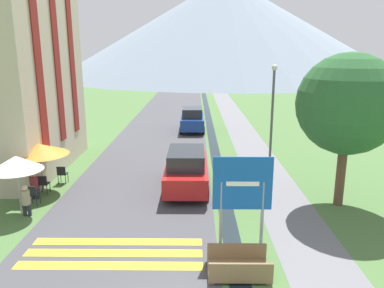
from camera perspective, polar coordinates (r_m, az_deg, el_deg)
ground_plane at (r=27.37m, az=0.52°, el=1.25°), size 160.00×160.00×0.00m
road at (r=37.28m, az=-3.33°, el=4.65°), size 6.40×60.00×0.01m
footpath at (r=37.37m, az=6.07°, el=4.61°), size 2.20×60.00×0.01m
drainage_channel at (r=37.21m, az=2.38°, el=4.64°), size 0.60×60.00×0.00m
crosswalk_marking at (r=12.18m, az=-11.86°, el=-15.95°), size 5.44×1.84×0.01m
mountain_distant at (r=95.69m, az=5.11°, el=17.24°), size 81.03×81.03×23.17m
hotel_building at (r=20.95m, az=-27.06°, el=14.62°), size 5.66×8.73×12.70m
road_sign at (r=11.37m, az=7.67°, el=-7.15°), size 1.78×0.11×3.02m
footbridge at (r=10.95m, az=7.08°, el=-18.10°), size 1.70×1.10×0.65m
parked_car_near at (r=16.73m, az=-0.87°, el=-3.81°), size 1.94×4.59×1.82m
parked_car_far at (r=28.97m, az=0.05°, el=3.80°), size 1.86×4.21×1.82m
cafe_chair_near_right at (r=16.30m, az=-23.13°, el=-6.95°), size 0.40×0.40×0.85m
cafe_chair_middle at (r=17.41m, az=-21.73°, el=-5.51°), size 0.40×0.40×0.85m
cafe_chair_far_left at (r=18.47m, az=-19.20°, el=-4.19°), size 0.40×0.40×0.85m
cafe_umbrella_front_white at (r=15.23m, az=-25.26°, el=-2.66°), size 1.92×1.92×2.29m
cafe_umbrella_middle_orange at (r=17.35m, az=-22.22°, el=-0.74°), size 2.44×2.44×2.16m
person_seated_far at (r=15.38m, az=-24.01°, el=-7.65°), size 0.32×0.32×1.21m
person_seated_near at (r=16.94m, az=-22.96°, el=-5.64°), size 0.32×0.32×1.19m
streetlamp at (r=18.33m, az=12.12°, el=4.79°), size 0.28×0.28×5.43m
tree_by_path at (r=15.43m, az=22.63°, el=5.60°), size 3.87×3.87×6.01m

